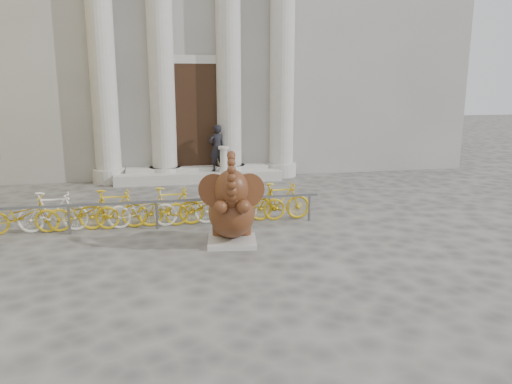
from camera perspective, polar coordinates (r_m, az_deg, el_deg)
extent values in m
plane|color=#474442|center=(9.46, -1.57, -9.73)|extent=(80.00, 80.00, 0.00)
cube|color=gray|center=(23.80, -8.12, 18.27)|extent=(22.00, 10.00, 12.00)
cube|color=black|center=(18.65, -6.84, 8.52)|extent=(2.40, 0.16, 4.00)
cylinder|color=#A8A59E|center=(18.52, -17.15, 13.30)|extent=(0.90, 0.90, 8.00)
cylinder|color=#A8A59E|center=(18.44, -10.78, 13.63)|extent=(0.90, 0.90, 8.00)
cylinder|color=#A8A59E|center=(18.63, -3.16, 13.82)|extent=(0.90, 0.90, 8.00)
cylinder|color=#A8A59E|center=(19.02, 2.99, 13.79)|extent=(0.90, 0.90, 8.00)
cube|color=#A8A59E|center=(18.41, -6.54, 1.82)|extent=(6.00, 1.20, 0.36)
cube|color=#A8A59E|center=(11.30, -2.76, -5.68)|extent=(1.20, 1.11, 0.11)
ellipsoid|color=black|center=(11.42, -2.79, -3.51)|extent=(1.02, 0.98, 0.69)
ellipsoid|color=black|center=(11.13, -2.79, -2.33)|extent=(1.20, 1.42, 1.12)
cylinder|color=black|center=(11.60, -4.22, -4.20)|extent=(0.36, 0.36, 0.28)
cylinder|color=black|center=(11.61, -1.35, -4.17)|extent=(0.36, 0.36, 0.28)
cylinder|color=black|center=(10.66, -4.06, -1.82)|extent=(0.35, 0.67, 0.43)
cylinder|color=black|center=(10.66, -1.51, -1.79)|extent=(0.35, 0.67, 0.43)
ellipsoid|color=black|center=(10.61, -2.81, 0.28)|extent=(0.82, 0.78, 0.86)
cylinder|color=black|center=(10.75, -4.76, 0.18)|extent=(0.68, 0.37, 0.73)
cylinder|color=black|center=(10.75, -0.86, 0.23)|extent=(0.73, 0.18, 0.73)
cone|color=beige|center=(10.44, -3.50, -0.90)|extent=(0.10, 0.25, 0.12)
cone|color=beige|center=(10.44, -2.08, -0.88)|extent=(0.17, 0.26, 0.12)
cube|color=slate|center=(12.46, -11.33, -1.09)|extent=(8.24, 0.06, 0.06)
cylinder|color=slate|center=(12.72, -20.59, -3.00)|extent=(0.06, 0.06, 0.70)
cylinder|color=slate|center=(12.54, -11.26, -2.65)|extent=(0.06, 0.06, 0.70)
cylinder|color=slate|center=(12.70, -1.93, -2.22)|extent=(0.06, 0.06, 0.70)
cylinder|color=slate|center=(13.12, 6.12, -1.80)|extent=(0.06, 0.06, 0.70)
imported|color=gold|center=(13.15, -25.23, -2.24)|extent=(1.70, 0.50, 1.00)
imported|color=silver|center=(13.00, -22.22, -2.14)|extent=(1.66, 0.47, 1.00)
imported|color=gold|center=(12.88, -19.15, -2.02)|extent=(1.70, 0.50, 1.00)
imported|color=gold|center=(12.80, -16.03, -1.90)|extent=(1.66, 0.47, 1.00)
imported|color=silver|center=(12.75, -12.88, -1.77)|extent=(1.70, 0.50, 1.00)
imported|color=gold|center=(12.75, -9.71, -1.64)|extent=(1.66, 0.47, 1.00)
imported|color=gold|center=(12.78, -6.56, -1.50)|extent=(1.70, 0.50, 1.00)
imported|color=silver|center=(12.86, -3.43, -1.36)|extent=(1.66, 0.47, 1.00)
imported|color=gold|center=(12.97, -0.35, -1.21)|extent=(1.70, 0.50, 1.00)
imported|color=gold|center=(13.12, 2.67, -1.07)|extent=(1.66, 0.47, 1.00)
imported|color=black|center=(18.25, -4.49, 5.04)|extent=(0.73, 0.61, 1.70)
cylinder|color=#A8A59E|center=(18.16, -3.71, 2.49)|extent=(0.38, 0.38, 0.11)
cylinder|color=#A8A59E|center=(18.10, -3.72, 3.64)|extent=(0.27, 0.27, 0.86)
cylinder|color=#A8A59E|center=(18.04, -3.74, 5.08)|extent=(0.38, 0.38, 0.10)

